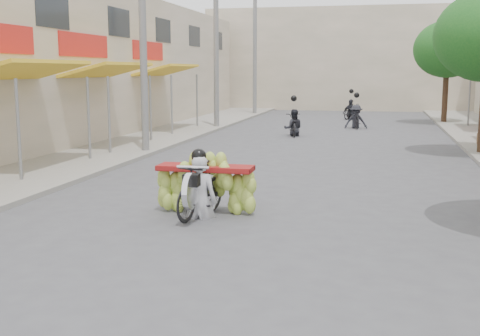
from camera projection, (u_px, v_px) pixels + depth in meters
name	position (u px, v px, depth m)	size (l,w,h in m)	color
ground	(193.00, 300.00, 7.25)	(120.00, 120.00, 0.00)	#4E4E52
sidewalk_left	(136.00, 140.00, 23.22)	(4.00, 60.00, 0.12)	gray
shophouse_row_left	(1.00, 63.00, 22.87)	(9.77, 40.00, 6.00)	#C1B198
far_building	(351.00, 60.00, 43.23)	(20.00, 6.00, 7.00)	#C1B198
utility_pole_mid	(143.00, 30.00, 19.34)	(0.60, 0.24, 8.00)	slate
utility_pole_far	(216.00, 42.00, 28.00)	(0.60, 0.24, 8.00)	slate
utility_pole_back	(255.00, 49.00, 36.65)	(0.60, 0.24, 8.00)	slate
street_tree_far	(448.00, 49.00, 30.45)	(3.40, 3.40, 5.25)	#3A2719
banana_motorbike	(202.00, 178.00, 11.36)	(2.20, 1.91, 2.21)	black
bg_motorbike_a	(294.00, 118.00, 25.24)	(0.91, 1.70, 1.95)	black
bg_motorbike_b	(356.00, 111.00, 28.49)	(1.13, 1.75, 1.95)	black
bg_motorbike_c	(351.00, 105.00, 33.92)	(1.12, 1.62, 1.95)	black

